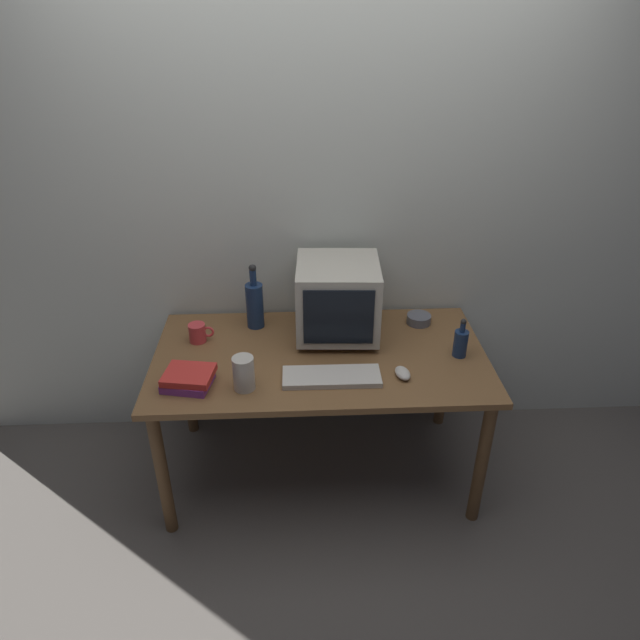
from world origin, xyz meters
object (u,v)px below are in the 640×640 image
keyboard (332,377)px  book_stack (188,379)px  bottle_tall (255,304)px  mug (198,333)px  metal_canister (244,373)px  computer_mouse (403,373)px  cd_spindle (419,319)px  bottle_short (461,342)px  crt_monitor (338,299)px

keyboard → book_stack: (-0.61, -0.02, 0.02)m
keyboard → bottle_tall: bottle_tall is taller
mug → metal_canister: size_ratio=0.80×
book_stack → keyboard: bearing=1.5°
computer_mouse → book_stack: (-0.91, -0.02, 0.02)m
book_stack → cd_spindle: size_ratio=1.92×
metal_canister → cd_spindle: bearing=31.2°
bottle_short → cd_spindle: size_ratio=1.59×
keyboard → cd_spindle: 0.66m
bottle_tall → book_stack: (-0.26, -0.49, -0.09)m
metal_canister → crt_monitor: bearing=45.0°
keyboard → computer_mouse: size_ratio=4.20×
bottle_tall → book_stack: bottle_tall is taller
mug → bottle_tall: bearing=26.5°
metal_canister → computer_mouse: bearing=4.2°
keyboard → bottle_short: 0.62m
crt_monitor → metal_canister: crt_monitor is taller
bottle_tall → bottle_short: 0.99m
metal_canister → bottle_short: bearing=12.0°
keyboard → metal_canister: 0.38m
mug → metal_canister: bearing=-57.8°
mug → bottle_short: bearing=-8.6°
crt_monitor → book_stack: 0.78m
crt_monitor → cd_spindle: crt_monitor is taller
keyboard → book_stack: 0.61m
computer_mouse → book_stack: bearing=170.1°
crt_monitor → bottle_tall: bearing=165.9°
mug → crt_monitor: bearing=2.8°
crt_monitor → metal_canister: (-0.42, -0.42, -0.12)m
crt_monitor → bottle_short: size_ratio=2.12×
crt_monitor → metal_canister: size_ratio=2.70×
cd_spindle → bottle_short: bearing=-67.4°
bottle_tall → mug: size_ratio=2.78×
crt_monitor → bottle_tall: (-0.40, 0.10, -0.07)m
bottle_short → book_stack: size_ratio=0.83×
bottle_short → mug: bottle_short is taller
cd_spindle → metal_canister: bearing=-148.8°
bottle_tall → cd_spindle: 0.82m
computer_mouse → keyboard: bearing=169.5°
computer_mouse → mug: bearing=148.7°
bottle_short → metal_canister: bearing=-168.0°
mug → cd_spindle: size_ratio=1.00×
crt_monitor → keyboard: bearing=-97.8°
computer_mouse → metal_canister: size_ratio=0.67×
bottle_tall → bottle_short: size_ratio=1.74×
computer_mouse → metal_canister: (-0.68, -0.05, 0.06)m
bottle_tall → cd_spindle: size_ratio=2.78×
book_stack → mug: size_ratio=1.92×
crt_monitor → cd_spindle: size_ratio=3.38×
crt_monitor → computer_mouse: size_ratio=4.05×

